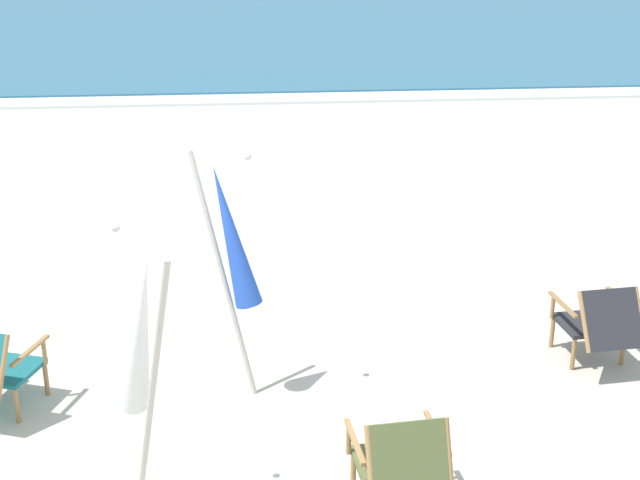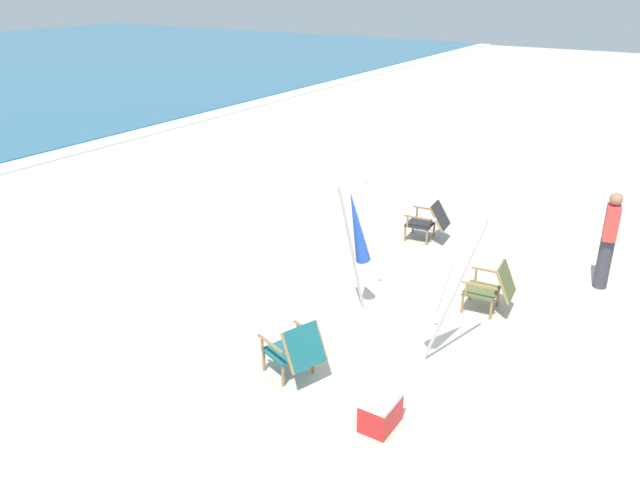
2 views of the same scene
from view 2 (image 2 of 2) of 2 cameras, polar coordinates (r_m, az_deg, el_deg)
ground_plane at (r=9.24m, az=10.43°, el=-8.21°), size 80.00×80.00×0.00m
beach_chair_far_center at (r=9.74m, az=15.50°, el=-4.11°), size 0.64×0.76×0.80m
beach_chair_front_left at (r=12.11m, az=9.95°, el=1.81°), size 0.65×0.83×0.77m
beach_chair_back_right at (r=7.92m, az=-2.26°, el=-9.91°), size 0.78×0.88×0.79m
umbrella_furled_white at (r=7.99m, az=11.61°, el=-2.70°), size 0.51×0.69×2.03m
umbrella_furled_blue at (r=9.05m, az=3.38°, el=1.08°), size 0.59×0.40×2.08m
person_near_chairs at (r=10.97m, az=24.85°, el=0.01°), size 0.37×0.26×1.63m
cooler_box at (r=7.32m, az=5.55°, el=-15.31°), size 0.49×0.35×0.40m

